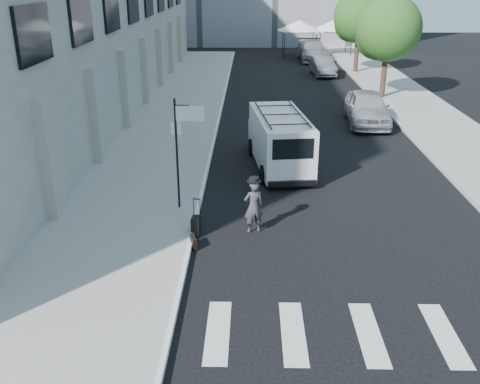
{
  "coord_description": "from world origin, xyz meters",
  "views": [
    {
      "loc": [
        -0.33,
        -12.39,
        7.07
      ],
      "look_at": [
        -0.63,
        1.69,
        1.3
      ],
      "focal_mm": 40.0,
      "sensor_mm": 36.0,
      "label": 1
    }
  ],
  "objects_px": {
    "suitcase": "(196,226)",
    "parked_car_b": "(323,66)",
    "briefcase": "(193,242)",
    "parked_car_a": "(367,108)",
    "businessman": "(254,207)",
    "cargo_van": "(279,139)",
    "parked_car_c": "(313,51)"
  },
  "relations": [
    {
      "from": "parked_car_a",
      "to": "parked_car_c",
      "type": "height_order",
      "value": "parked_car_c"
    },
    {
      "from": "businessman",
      "to": "briefcase",
      "type": "distance_m",
      "value": 2.07
    },
    {
      "from": "businessman",
      "to": "parked_car_a",
      "type": "bearing_deg",
      "value": -131.83
    },
    {
      "from": "briefcase",
      "to": "cargo_van",
      "type": "height_order",
      "value": "cargo_van"
    },
    {
      "from": "parked_car_b",
      "to": "briefcase",
      "type": "bearing_deg",
      "value": -107.27
    },
    {
      "from": "businessman",
      "to": "cargo_van",
      "type": "xyz_separation_m",
      "value": [
        1.01,
        5.83,
        0.3
      ]
    },
    {
      "from": "businessman",
      "to": "suitcase",
      "type": "relative_size",
      "value": 1.48
    },
    {
      "from": "briefcase",
      "to": "parked_car_a",
      "type": "xyz_separation_m",
      "value": [
        7.4,
        13.4,
        0.66
      ]
    },
    {
      "from": "suitcase",
      "to": "parked_car_b",
      "type": "height_order",
      "value": "parked_car_b"
    },
    {
      "from": "businessman",
      "to": "briefcase",
      "type": "xyz_separation_m",
      "value": [
        -1.67,
        -1.06,
        -0.62
      ]
    },
    {
      "from": "briefcase",
      "to": "cargo_van",
      "type": "relative_size",
      "value": 0.08
    },
    {
      "from": "suitcase",
      "to": "briefcase",
      "type": "bearing_deg",
      "value": -83.89
    },
    {
      "from": "parked_car_b",
      "to": "parked_car_c",
      "type": "distance_m",
      "value": 7.44
    },
    {
      "from": "businessman",
      "to": "parked_car_c",
      "type": "relative_size",
      "value": 0.27
    },
    {
      "from": "parked_car_b",
      "to": "parked_car_c",
      "type": "xyz_separation_m",
      "value": [
        0.0,
        7.43,
        0.16
      ]
    },
    {
      "from": "suitcase",
      "to": "parked_car_c",
      "type": "xyz_separation_m",
      "value": [
        6.9,
        33.97,
        0.55
      ]
    },
    {
      "from": "cargo_van",
      "to": "parked_car_b",
      "type": "relative_size",
      "value": 1.37
    },
    {
      "from": "businessman",
      "to": "parked_car_c",
      "type": "xyz_separation_m",
      "value": [
        5.23,
        33.72,
        0.05
      ]
    },
    {
      "from": "parked_car_a",
      "to": "businessman",
      "type": "bearing_deg",
      "value": -111.71
    },
    {
      "from": "businessman",
      "to": "cargo_van",
      "type": "relative_size",
      "value": 0.28
    },
    {
      "from": "businessman",
      "to": "parked_car_b",
      "type": "relative_size",
      "value": 0.38
    },
    {
      "from": "parked_car_b",
      "to": "parked_car_c",
      "type": "relative_size",
      "value": 0.71
    },
    {
      "from": "briefcase",
      "to": "suitcase",
      "type": "bearing_deg",
      "value": 72.49
    },
    {
      "from": "cargo_van",
      "to": "parked_car_c",
      "type": "height_order",
      "value": "cargo_van"
    },
    {
      "from": "businessman",
      "to": "parked_car_a",
      "type": "distance_m",
      "value": 13.6
    },
    {
      "from": "suitcase",
      "to": "parked_car_a",
      "type": "distance_m",
      "value": 14.61
    },
    {
      "from": "briefcase",
      "to": "parked_car_a",
      "type": "height_order",
      "value": "parked_car_a"
    },
    {
      "from": "businessman",
      "to": "suitcase",
      "type": "bearing_deg",
      "value": -8.31
    },
    {
      "from": "briefcase",
      "to": "parked_car_a",
      "type": "distance_m",
      "value": 15.32
    },
    {
      "from": "suitcase",
      "to": "parked_car_a",
      "type": "height_order",
      "value": "parked_car_a"
    },
    {
      "from": "parked_car_a",
      "to": "parked_car_b",
      "type": "relative_size",
      "value": 1.18
    },
    {
      "from": "suitcase",
      "to": "parked_car_b",
      "type": "bearing_deg",
      "value": 81.55
    }
  ]
}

